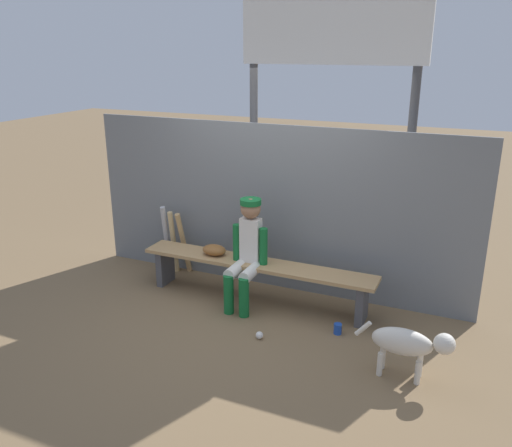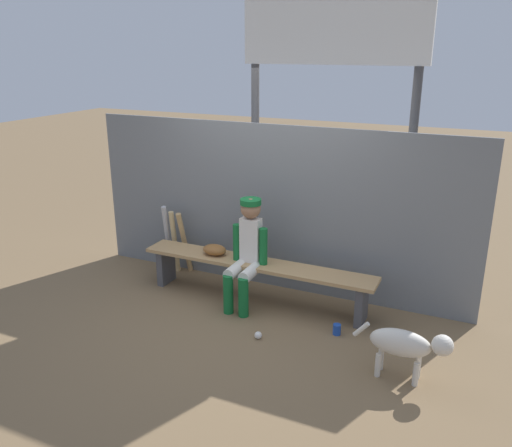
% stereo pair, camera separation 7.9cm
% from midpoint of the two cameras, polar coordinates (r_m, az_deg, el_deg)
% --- Properties ---
extents(ground_plane, '(30.00, 30.00, 0.00)m').
position_cam_midpoint_polar(ground_plane, '(6.06, 0.38, -8.34)').
color(ground_plane, brown).
extents(chainlink_fence, '(4.63, 0.03, 1.93)m').
position_cam_midpoint_polar(chainlink_fence, '(6.10, 2.23, 1.65)').
color(chainlink_fence, slate).
rests_on(chainlink_fence, ground_plane).
extents(dugout_bench, '(2.70, 0.36, 0.48)m').
position_cam_midpoint_polar(dugout_bench, '(5.90, 0.38, -5.08)').
color(dugout_bench, tan).
rests_on(dugout_bench, ground_plane).
extents(player_seated, '(0.41, 0.55, 1.20)m').
position_cam_midpoint_polar(player_seated, '(5.72, -0.65, -2.83)').
color(player_seated, silver).
rests_on(player_seated, ground_plane).
extents(baseball_glove, '(0.28, 0.20, 0.12)m').
position_cam_midpoint_polar(baseball_glove, '(6.05, -4.13, -2.84)').
color(baseball_glove, brown).
rests_on(baseball_glove, dugout_bench).
extents(bat_wood_tan, '(0.09, 0.27, 0.83)m').
position_cam_midpoint_polar(bat_wood_tan, '(6.66, -7.38, -2.07)').
color(bat_wood_tan, tan).
rests_on(bat_wood_tan, ground_plane).
extents(bat_wood_natural, '(0.08, 0.15, 0.82)m').
position_cam_midpoint_polar(bat_wood_natural, '(6.72, -8.45, -1.96)').
color(bat_wood_natural, tan).
rests_on(bat_wood_natural, ground_plane).
extents(bat_aluminum_silver, '(0.11, 0.23, 0.88)m').
position_cam_midpoint_polar(bat_aluminum_silver, '(6.78, -9.18, -1.53)').
color(bat_aluminum_silver, '#B7B7BC').
rests_on(bat_aluminum_silver, ground_plane).
extents(baseball, '(0.07, 0.07, 0.07)m').
position_cam_midpoint_polar(baseball, '(5.32, 0.68, -11.98)').
color(baseball, white).
rests_on(baseball, ground_plane).
extents(cup_on_ground, '(0.08, 0.08, 0.11)m').
position_cam_midpoint_polar(cup_on_ground, '(5.45, 9.14, -11.23)').
color(cup_on_ground, '#1E47AD').
rests_on(cup_on_ground, ground_plane).
extents(cup_on_bench, '(0.08, 0.08, 0.11)m').
position_cam_midpoint_polar(cup_on_bench, '(5.94, -0.70, -3.26)').
color(cup_on_bench, silver).
rests_on(cup_on_bench, dugout_bench).
extents(scoreboard, '(2.44, 0.27, 3.62)m').
position_cam_midpoint_polar(scoreboard, '(6.31, 9.16, 16.80)').
color(scoreboard, '#3F3F42').
rests_on(scoreboard, ground_plane).
extents(dog, '(0.84, 0.20, 0.49)m').
position_cam_midpoint_polar(dog, '(4.79, 16.45, -12.44)').
color(dog, beige).
rests_on(dog, ground_plane).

